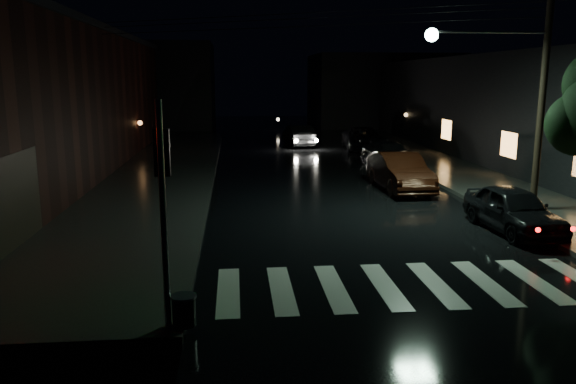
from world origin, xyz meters
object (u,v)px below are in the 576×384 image
object	(u,v)px
parked_car_b	(400,172)
parked_car_d	(363,139)
oncoming_car	(298,135)
parked_car_c	(389,155)
parked_car_a	(513,209)

from	to	relation	value
parked_car_b	parked_car_d	world-z (taller)	parked_car_b
parked_car_d	oncoming_car	bearing A→B (deg)	153.68
parked_car_b	parked_car_c	distance (m)	6.07
parked_car_a	parked_car_c	world-z (taller)	parked_car_a
parked_car_a	parked_car_d	size ratio (longest dim) A/B	0.78
parked_car_a	parked_car_d	bearing A→B (deg)	87.00
parked_car_c	parked_car_d	bearing A→B (deg)	79.47
parked_car_b	parked_car_d	distance (m)	13.91
parked_car_a	parked_car_d	distance (m)	20.61
parked_car_a	oncoming_car	xyz separation A→B (m)	(-4.10, 23.08, 0.04)
parked_car_a	parked_car_b	xyz separation A→B (m)	(-1.61, 6.80, 0.09)
parked_car_c	parked_car_a	bearing A→B (deg)	-95.74
parked_car_b	oncoming_car	distance (m)	16.47
parked_car_a	parked_car_c	distance (m)	12.75
parked_car_d	oncoming_car	size ratio (longest dim) A/B	1.18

